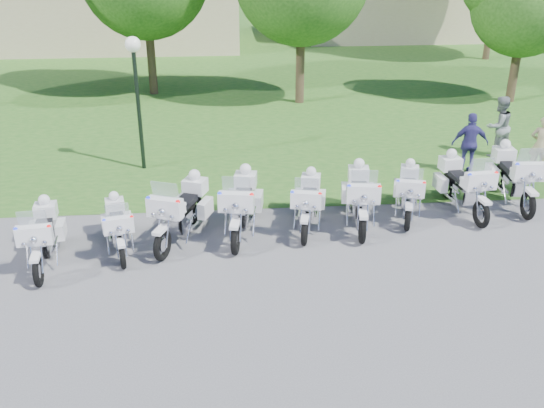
{
  "coord_description": "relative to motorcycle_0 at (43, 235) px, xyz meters",
  "views": [
    {
      "loc": [
        -0.15,
        -11.2,
        6.6
      ],
      "look_at": [
        0.91,
        1.2,
        0.95
      ],
      "focal_mm": 40.0,
      "sensor_mm": 36.0,
      "label": 1
    }
  ],
  "objects": [
    {
      "name": "motorcycle_2",
      "position": [
        2.91,
        0.89,
        0.07
      ],
      "size": [
        1.43,
        2.44,
        1.73
      ],
      "rotation": [
        0.0,
        0.0,
        2.77
      ],
      "color": "black",
      "rests_on": "ground"
    },
    {
      "name": "motorcycle_4",
      "position": [
        5.9,
        1.26,
        -0.0
      ],
      "size": [
        1.07,
        2.28,
        1.55
      ],
      "rotation": [
        0.0,
        0.0,
        2.92
      ],
      "color": "black",
      "rests_on": "ground"
    },
    {
      "name": "building_east",
      "position": [
        15.06,
        29.34,
        1.41
      ],
      "size": [
        11.44,
        7.28,
        4.1
      ],
      "color": "tan",
      "rests_on": "ground"
    },
    {
      "name": "motorcycle_1",
      "position": [
        1.51,
        0.45,
        -0.07
      ],
      "size": [
        0.96,
        2.06,
        1.4
      ],
      "rotation": [
        0.0,
        0.0,
        3.36
      ],
      "color": "black",
      "rests_on": "ground"
    },
    {
      "name": "building_west",
      "position": [
        -1.94,
        27.34,
        1.41
      ],
      "size": [
        14.56,
        8.32,
        4.1
      ],
      "color": "tan",
      "rests_on": "ground"
    },
    {
      "name": "motorcycle_6",
      "position": [
        8.51,
        1.74,
        -0.02
      ],
      "size": [
        1.14,
        2.19,
        1.51
      ],
      "rotation": [
        0.0,
        0.0,
        2.86
      ],
      "color": "black",
      "rests_on": "ground"
    },
    {
      "name": "motorcycle_7",
      "position": [
        9.96,
        1.89,
        0.05
      ],
      "size": [
        0.97,
        2.51,
        1.69
      ],
      "rotation": [
        0.0,
        0.0,
        3.24
      ],
      "color": "black",
      "rests_on": "ground"
    },
    {
      "name": "grass_lawn",
      "position": [
        4.06,
        26.34,
        -0.65
      ],
      "size": [
        100.0,
        48.0,
        0.01
      ],
      "primitive_type": "cube",
      "color": "#275D1D",
      "rests_on": "ground"
    },
    {
      "name": "lamp_post",
      "position": [
        1.5,
        5.58,
        2.32
      ],
      "size": [
        0.44,
        0.44,
        3.91
      ],
      "color": "black",
      "rests_on": "ground"
    },
    {
      "name": "bystander_b",
      "position": [
        12.55,
        5.76,
        0.31
      ],
      "size": [
        1.14,
        1.02,
        1.92
      ],
      "primitive_type": "imported",
      "rotation": [
        0.0,
        0.0,
        -2.76
      ],
      "color": "gray",
      "rests_on": "ground"
    },
    {
      "name": "ground",
      "position": [
        4.06,
        -0.66,
        -0.65
      ],
      "size": [
        100.0,
        100.0,
        0.0
      ],
      "primitive_type": "plane",
      "color": "#58585D",
      "rests_on": "ground"
    },
    {
      "name": "motorcycle_3",
      "position": [
        4.3,
        1.09,
        0.08
      ],
      "size": [
        1.12,
        2.58,
        1.74
      ],
      "rotation": [
        0.0,
        0.0,
        2.97
      ],
      "color": "black",
      "rests_on": "ground"
    },
    {
      "name": "motorcycle_5",
      "position": [
        7.18,
        1.35,
        0.06
      ],
      "size": [
        1.06,
        2.52,
        1.7
      ],
      "rotation": [
        0.0,
        0.0,
        2.99
      ],
      "color": "black",
      "rests_on": "ground"
    },
    {
      "name": "bystander_a",
      "position": [
        13.22,
        4.32,
        0.19
      ],
      "size": [
        0.71,
        0.57,
        1.69
      ],
      "primitive_type": "imported",
      "rotation": [
        0.0,
        0.0,
        2.83
      ],
      "color": "tan",
      "rests_on": "ground"
    },
    {
      "name": "motorcycle_8",
      "position": [
        11.47,
        2.29,
        0.09
      ],
      "size": [
        0.96,
        2.63,
        1.77
      ],
      "rotation": [
        0.0,
        0.0,
        3.07
      ],
      "color": "black",
      "rests_on": "ground"
    },
    {
      "name": "motorcycle_0",
      "position": [
        0.0,
        0.0,
        0.0
      ],
      "size": [
        0.91,
        2.33,
        1.56
      ],
      "rotation": [
        0.0,
        0.0,
        3.25
      ],
      "color": "black",
      "rests_on": "ground"
    },
    {
      "name": "bystander_c",
      "position": [
        11.1,
        4.39,
        0.25
      ],
      "size": [
        1.11,
        0.56,
        1.82
      ],
      "primitive_type": "imported",
      "rotation": [
        0.0,
        0.0,
        3.03
      ],
      "color": "navy",
      "rests_on": "ground"
    }
  ]
}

